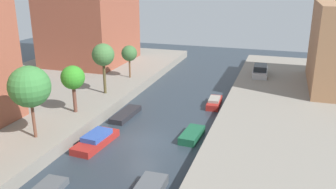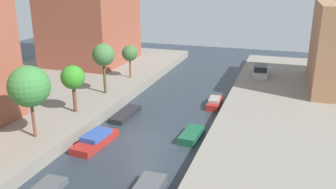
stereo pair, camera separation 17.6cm
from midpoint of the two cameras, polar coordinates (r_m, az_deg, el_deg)
name	(u,v)px [view 1 (the left image)]	position (r m, az deg, el deg)	size (l,w,h in m)	color
ground_plane	(144,142)	(29.11, -4.06, -7.52)	(84.00, 84.00, 0.00)	#28333D
street_tree_2	(29,87)	(27.98, -21.37, 1.15)	(3.08, 3.08, 5.56)	brown
street_tree_3	(73,78)	(32.55, -15.07, 2.55)	(2.11, 2.11, 4.28)	brown
street_tree_4	(103,55)	(37.15, -10.42, 6.17)	(2.29, 2.29, 5.24)	#4D4427
street_tree_5	(129,54)	(43.02, -6.31, 6.51)	(1.87, 1.87, 3.90)	brown
parked_car	(260,71)	(45.67, 14.37, 3.68)	(1.90, 4.77, 1.37)	#B7B7BC
moored_boat_left_2	(96,140)	(28.96, -11.57, -7.14)	(2.03, 4.65, 0.94)	maroon
moored_boat_left_3	(126,114)	(34.15, -6.90, -3.15)	(1.50, 4.36, 0.48)	#232328
moored_boat_right_3	(192,135)	(29.52, 3.67, -6.46)	(1.54, 3.28, 0.62)	#195638
moored_boat_right_4	(214,102)	(36.99, 7.25, -1.23)	(1.36, 3.62, 0.87)	maroon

